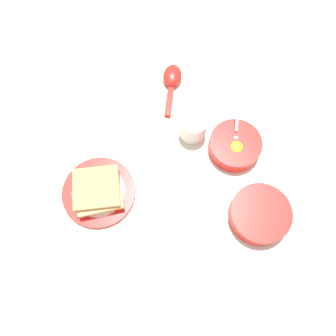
% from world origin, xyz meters
% --- Properties ---
extents(ground_plane, '(3.00, 3.00, 0.00)m').
position_xyz_m(ground_plane, '(0.00, 0.00, 0.00)').
color(ground_plane, beige).
extents(egg_bowl, '(0.13, 0.14, 0.07)m').
position_xyz_m(egg_bowl, '(0.08, 0.01, 0.02)').
color(egg_bowl, red).
rests_on(egg_bowl, ground_plane).
extents(toast_plate, '(0.18, 0.18, 0.01)m').
position_xyz_m(toast_plate, '(-0.24, -0.15, 0.01)').
color(toast_plate, red).
rests_on(toast_plate, ground_plane).
extents(toast_sandwich, '(0.14, 0.14, 0.04)m').
position_xyz_m(toast_sandwich, '(-0.24, -0.15, 0.03)').
color(toast_sandwich, tan).
rests_on(toast_sandwich, toast_plate).
extents(soup_spoon, '(0.05, 0.16, 0.03)m').
position_xyz_m(soup_spoon, '(-0.11, 0.19, 0.01)').
color(soup_spoon, red).
rests_on(soup_spoon, ground_plane).
extents(congee_bowl, '(0.14, 0.14, 0.04)m').
position_xyz_m(congee_bowl, '(0.15, -0.16, 0.02)').
color(congee_bowl, red).
rests_on(congee_bowl, ground_plane).
extents(drinking_cup, '(0.07, 0.07, 0.07)m').
position_xyz_m(drinking_cup, '(-0.03, 0.04, 0.04)').
color(drinking_cup, silver).
rests_on(drinking_cup, ground_plane).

